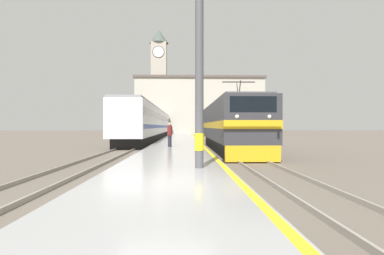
{
  "coord_description": "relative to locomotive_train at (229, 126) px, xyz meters",
  "views": [
    {
      "loc": [
        0.49,
        -7.54,
        1.84
      ],
      "look_at": [
        1.21,
        18.33,
        1.74
      ],
      "focal_mm": 28.0,
      "sensor_mm": 36.0,
      "label": 1
    }
  ],
  "objects": [
    {
      "name": "rail_track_far",
      "position": [
        -7.91,
        10.18,
        -1.84
      ],
      "size": [
        2.84,
        140.0,
        0.16
      ],
      "color": "#60564C",
      "rests_on": "ground"
    },
    {
      "name": "rail_track_near",
      "position": [
        0.0,
        10.18,
        -1.84
      ],
      "size": [
        2.83,
        140.0,
        0.16
      ],
      "color": "#60564C",
      "rests_on": "ground"
    },
    {
      "name": "passenger_train",
      "position": [
        -7.91,
        25.99,
        0.38
      ],
      "size": [
        2.92,
        52.24,
        4.19
      ],
      "color": "black",
      "rests_on": "ground"
    },
    {
      "name": "person_on_platform",
      "position": [
        -4.39,
        -1.34,
        -0.58
      ],
      "size": [
        0.34,
        0.34,
        1.7
      ],
      "color": "#23232D",
      "rests_on": "platform"
    },
    {
      "name": "locomotive_train",
      "position": [
        0.0,
        0.0,
        0.0
      ],
      "size": [
        2.92,
        15.78,
        4.63
      ],
      "color": "black",
      "rests_on": "ground"
    },
    {
      "name": "clock_tower",
      "position": [
        -9.76,
        54.78,
        12.27
      ],
      "size": [
        4.81,
        4.81,
        26.67
      ],
      "color": "#ADA393",
      "rests_on": "ground"
    },
    {
      "name": "platform",
      "position": [
        -3.9,
        10.18,
        -1.67
      ],
      "size": [
        4.15,
        140.0,
        0.41
      ],
      "color": "#999999",
      "rests_on": "ground"
    },
    {
      "name": "station_building",
      "position": [
        0.1,
        45.18,
        4.55
      ],
      "size": [
        28.61,
        8.07,
        12.79
      ],
      "color": "#B7B2A3",
      "rests_on": "ground"
    },
    {
      "name": "ground_plane",
      "position": [
        -3.9,
        15.18,
        -1.87
      ],
      "size": [
        200.0,
        200.0,
        0.0
      ],
      "primitive_type": "plane",
      "color": "#60564C"
    },
    {
      "name": "catenary_mast",
      "position": [
        -2.76,
        -12.0,
        2.08
      ],
      "size": [
        3.18,
        0.32,
        7.15
      ],
      "color": "#4C4C51",
      "rests_on": "platform"
    }
  ]
}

